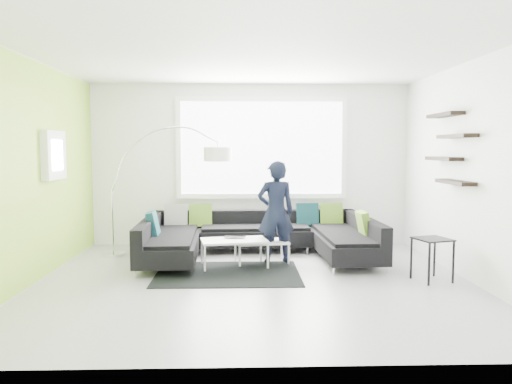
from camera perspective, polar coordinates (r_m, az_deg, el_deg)
ground at (r=6.45m, az=-0.24°, el=-10.19°), size 5.50×5.50×0.00m
room_shell at (r=6.44m, az=0.04°, el=6.06°), size 5.54×5.04×2.82m
sectional_sofa at (r=7.62m, az=0.23°, el=-5.30°), size 3.53×2.25×0.75m
rug at (r=6.83m, az=-3.24°, el=-9.30°), size 1.93×1.40×0.01m
coffee_table at (r=7.31m, az=-0.91°, el=-6.79°), size 1.29×0.88×0.39m
arc_lamp at (r=8.11m, az=-16.18°, el=0.07°), size 1.88×0.45×2.04m
side_table at (r=6.80m, az=19.46°, el=-7.30°), size 0.50×0.50×0.55m
person at (r=7.37m, az=2.28°, el=-2.30°), size 0.64×0.49×1.51m
laptop at (r=7.23m, az=-2.49°, el=-5.25°), size 0.37×0.29×0.02m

